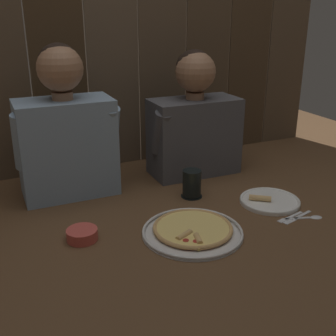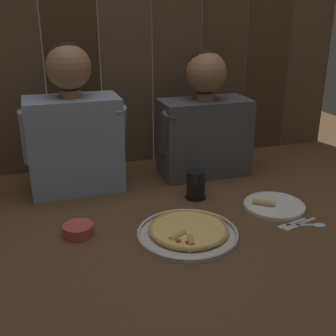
{
  "view_description": "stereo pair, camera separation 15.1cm",
  "coord_description": "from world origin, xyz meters",
  "px_view_note": "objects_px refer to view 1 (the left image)",
  "views": [
    {
      "loc": [
        -0.57,
        -1.19,
        0.72
      ],
      "look_at": [
        0.01,
        0.1,
        0.18
      ],
      "focal_mm": 45.16,
      "sensor_mm": 36.0,
      "label": 1
    },
    {
      "loc": [
        -0.43,
        -1.24,
        0.72
      ],
      "look_at": [
        0.01,
        0.1,
        0.18
      ],
      "focal_mm": 45.16,
      "sensor_mm": 36.0,
      "label": 2
    }
  ],
  "objects_px": {
    "dinner_plate": "(269,201)",
    "diner_left": "(66,130)",
    "pizza_tray": "(193,230)",
    "dipping_bowl": "(82,234)",
    "diner_right": "(195,120)",
    "drinking_glass": "(192,184)"
  },
  "relations": [
    {
      "from": "dinner_plate",
      "to": "diner_left",
      "type": "bearing_deg",
      "value": 148.8
    },
    {
      "from": "pizza_tray",
      "to": "dipping_bowl",
      "type": "xyz_separation_m",
      "value": [
        -0.35,
        0.11,
        0.01
      ]
    },
    {
      "from": "dipping_bowl",
      "to": "diner_right",
      "type": "xyz_separation_m",
      "value": [
        0.62,
        0.4,
        0.23
      ]
    },
    {
      "from": "diner_right",
      "to": "pizza_tray",
      "type": "bearing_deg",
      "value": -117.57
    },
    {
      "from": "drinking_glass",
      "to": "diner_right",
      "type": "height_order",
      "value": "diner_right"
    },
    {
      "from": "dinner_plate",
      "to": "diner_right",
      "type": "bearing_deg",
      "value": 105.97
    },
    {
      "from": "pizza_tray",
      "to": "diner_left",
      "type": "height_order",
      "value": "diner_left"
    },
    {
      "from": "dipping_bowl",
      "to": "diner_right",
      "type": "height_order",
      "value": "diner_right"
    },
    {
      "from": "dinner_plate",
      "to": "dipping_bowl",
      "type": "bearing_deg",
      "value": 178.35
    },
    {
      "from": "dinner_plate",
      "to": "dipping_bowl",
      "type": "relative_size",
      "value": 2.27
    },
    {
      "from": "drinking_glass",
      "to": "dinner_plate",
      "type": "bearing_deg",
      "value": -35.51
    },
    {
      "from": "pizza_tray",
      "to": "dinner_plate",
      "type": "xyz_separation_m",
      "value": [
        0.38,
        0.09,
        -0.0
      ]
    },
    {
      "from": "pizza_tray",
      "to": "diner_right",
      "type": "bearing_deg",
      "value": 62.43
    },
    {
      "from": "dipping_bowl",
      "to": "diner_left",
      "type": "bearing_deg",
      "value": 83.4
    },
    {
      "from": "drinking_glass",
      "to": "diner_left",
      "type": "bearing_deg",
      "value": 151.46
    },
    {
      "from": "diner_right",
      "to": "drinking_glass",
      "type": "bearing_deg",
      "value": -118.8
    },
    {
      "from": "pizza_tray",
      "to": "diner_right",
      "type": "height_order",
      "value": "diner_right"
    },
    {
      "from": "pizza_tray",
      "to": "drinking_glass",
      "type": "relative_size",
      "value": 3.04
    },
    {
      "from": "drinking_glass",
      "to": "dipping_bowl",
      "type": "xyz_separation_m",
      "value": [
        -0.48,
        -0.16,
        -0.03
      ]
    },
    {
      "from": "pizza_tray",
      "to": "diner_right",
      "type": "distance_m",
      "value": 0.62
    },
    {
      "from": "dinner_plate",
      "to": "diner_left",
      "type": "height_order",
      "value": "diner_left"
    },
    {
      "from": "drinking_glass",
      "to": "diner_right",
      "type": "relative_size",
      "value": 0.2
    }
  ]
}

